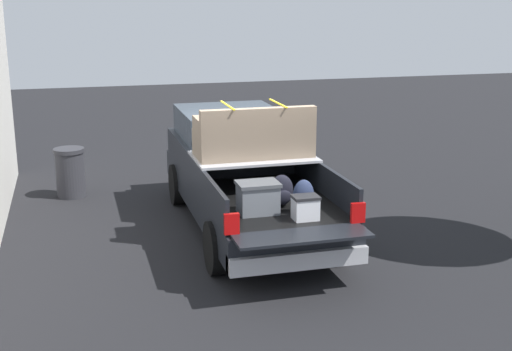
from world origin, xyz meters
TOP-DOWN VIEW (x-y plane):
  - ground_plane at (0.00, 0.00)m, footprint 40.00×40.00m
  - pickup_truck at (0.36, 0.00)m, footprint 6.05×2.06m
  - trash_can at (2.82, 2.88)m, footprint 0.60×0.60m

SIDE VIEW (x-z plane):
  - ground_plane at x=0.00m, z-range 0.00..0.00m
  - trash_can at x=2.82m, z-range 0.01..0.99m
  - pickup_truck at x=0.36m, z-range -0.16..2.07m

